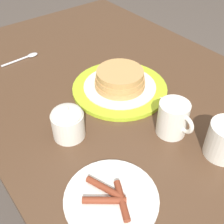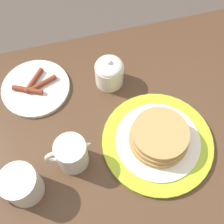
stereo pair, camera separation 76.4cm
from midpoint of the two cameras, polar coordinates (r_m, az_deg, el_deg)
The scene contains 7 objects.
ground_plane at distance 1.38m, azimuth 19.00°, elevation -27.31°, with size 8.00×8.00×0.00m, color #51473F.
dining_table at distance 0.82m, azimuth 32.31°, elevation -24.81°, with size 1.21×0.82×0.73m.
pancake_plate at distance 0.67m, azimuth 36.45°, elevation -24.01°, with size 0.28×0.28×0.07m.
side_plate_bacon at distance 0.60m, azimuth 3.24°, elevation -13.03°, with size 0.19×0.19×0.02m.
coffee_mug at distance 0.56m, azimuth 6.24°, elevation -41.26°, with size 0.12×0.08×0.09m.
creamer_pitcher at distance 0.56m, azimuth 19.06°, elevation -32.47°, with size 0.12×0.07×0.10m.
sugar_bowl at distance 0.62m, azimuth 23.09°, elevation -8.81°, with size 0.08×0.08×0.09m.
Camera 2 is at (0.22, 0.23, 1.40)m, focal length 45.00 mm.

